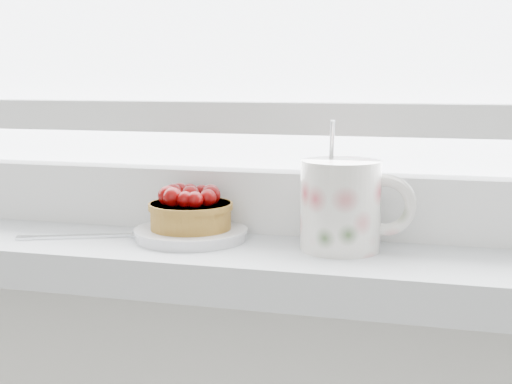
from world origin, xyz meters
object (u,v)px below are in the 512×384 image
(raspberry_tart, at_px, (190,209))
(fork, at_px, (101,236))
(floral_mug, at_px, (344,204))
(saucer, at_px, (191,234))

(raspberry_tart, distance_m, fork, 0.11)
(raspberry_tart, bearing_deg, floral_mug, -1.10)
(raspberry_tart, xyz_separation_m, fork, (-0.10, -0.02, -0.03))
(floral_mug, distance_m, fork, 0.27)
(saucer, relative_size, raspberry_tart, 1.35)
(fork, bearing_deg, raspberry_tart, 9.61)
(saucer, bearing_deg, raspberry_tart, 161.67)
(floral_mug, bearing_deg, fork, -177.07)
(raspberry_tart, height_order, fork, raspberry_tart)
(fork, bearing_deg, floral_mug, 2.93)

